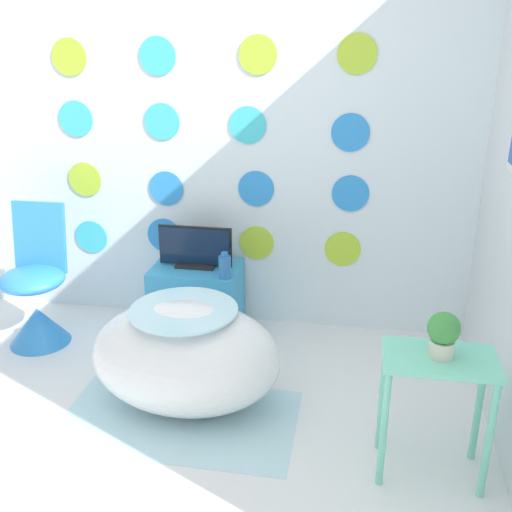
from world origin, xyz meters
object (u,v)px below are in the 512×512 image
bathtub (186,357)px  vase (225,267)px  chair (36,301)px  tv (195,249)px  potted_plant_left (443,333)px

bathtub → vase: 0.72m
chair → tv: chair is taller
chair → tv: bearing=17.9°
tv → chair: bearing=-162.1°
chair → tv: size_ratio=1.88×
chair → potted_plant_left: (2.34, -0.81, 0.43)m
vase → tv: bearing=146.7°
potted_plant_left → vase: bearing=140.1°
bathtub → potted_plant_left: bearing=-13.8°
tv → potted_plant_left: (1.38, -1.12, 0.13)m
chair → tv: (0.96, 0.31, 0.30)m
chair → tv: 1.05m
tv → vase: (0.22, -0.15, -0.04)m
chair → vase: bearing=7.8°
potted_plant_left → chair: bearing=161.0°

